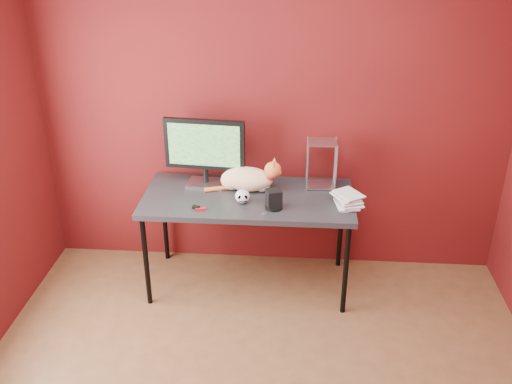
# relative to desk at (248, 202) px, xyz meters

# --- Properties ---
(room) EXTENTS (3.52, 3.52, 2.61)m
(room) POSITION_rel_desk_xyz_m (0.15, -1.37, 0.75)
(room) COLOR brown
(room) RESTS_ON ground
(desk) EXTENTS (1.50, 0.70, 0.75)m
(desk) POSITION_rel_desk_xyz_m (0.00, 0.00, 0.00)
(desk) COLOR black
(desk) RESTS_ON ground
(monitor) EXTENTS (0.59, 0.21, 0.51)m
(monitor) POSITION_rel_desk_xyz_m (-0.33, 0.16, 0.33)
(monitor) COLOR #A6A5AA
(monitor) RESTS_ON desk
(cat) EXTENTS (0.56, 0.24, 0.26)m
(cat) POSITION_rel_desk_xyz_m (-0.01, 0.10, 0.14)
(cat) COLOR orange
(cat) RESTS_ON desk
(skull_mug) EXTENTS (0.10, 0.10, 0.10)m
(skull_mug) POSITION_rel_desk_xyz_m (-0.03, -0.11, 0.10)
(skull_mug) COLOR silver
(skull_mug) RESTS_ON desk
(speaker) EXTENTS (0.12, 0.12, 0.14)m
(speaker) POSITION_rel_desk_xyz_m (0.19, -0.17, 0.11)
(speaker) COLOR black
(speaker) RESTS_ON desk
(book_stack) EXTENTS (0.23, 0.24, 0.98)m
(book_stack) POSITION_rel_desk_xyz_m (0.63, -0.10, 0.54)
(book_stack) COLOR beige
(book_stack) RESTS_ON desk
(wire_rack) EXTENTS (0.22, 0.18, 0.36)m
(wire_rack) POSITION_rel_desk_xyz_m (0.52, 0.20, 0.23)
(wire_rack) COLOR #A6A5AA
(wire_rack) RESTS_ON desk
(pocket_knife) EXTENTS (0.07, 0.04, 0.01)m
(pocket_knife) POSITION_rel_desk_xyz_m (-0.30, -0.24, 0.06)
(pocket_knife) COLOR #AA0D14
(pocket_knife) RESTS_ON desk
(black_gadget) EXTENTS (0.05, 0.04, 0.02)m
(black_gadget) POSITION_rel_desk_xyz_m (-0.34, -0.22, 0.06)
(black_gadget) COLOR black
(black_gadget) RESTS_ON desk
(washer) EXTENTS (0.04, 0.04, 0.00)m
(washer) POSITION_rel_desk_xyz_m (0.13, -0.26, 0.05)
(washer) COLOR #A6A5AA
(washer) RESTS_ON desk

